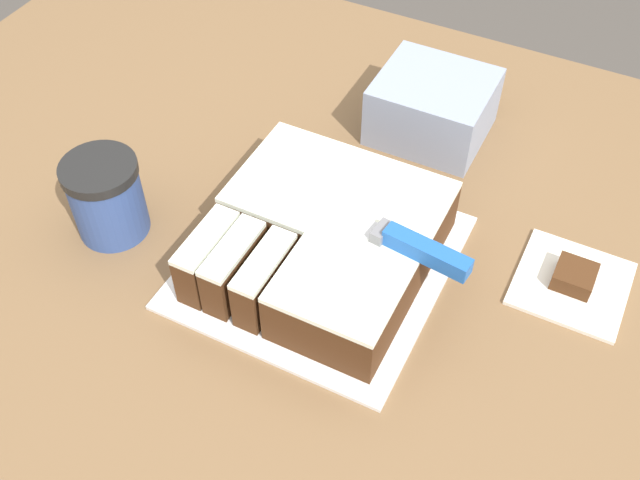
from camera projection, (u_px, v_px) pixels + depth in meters
name	position (u px, v px, depth m)	size (l,w,h in m)	color
countertop	(295.00, 400.00, 1.38)	(1.40, 1.10, 0.96)	brown
cake_board	(320.00, 261.00, 0.97)	(0.32, 0.33, 0.01)	white
cake	(324.00, 239.00, 0.94)	(0.27, 0.28, 0.08)	#472814
knife	(395.00, 238.00, 0.88)	(0.31, 0.06, 0.02)	silver
coffee_cup	(107.00, 198.00, 0.97)	(0.10, 0.10, 0.11)	#334C8C
paper_napkin	(571.00, 284.00, 0.95)	(0.14, 0.14, 0.01)	white
brownie	(574.00, 276.00, 0.93)	(0.05, 0.05, 0.02)	#472814
storage_box	(433.00, 107.00, 1.11)	(0.16, 0.15, 0.10)	#8C99B2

